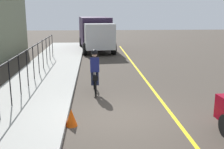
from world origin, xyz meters
The scene contains 7 objects.
ground_plane centered at (0.00, 0.00, 0.00)m, with size 80.00×80.00×0.00m, color #413931.
lane_line_centre centered at (0.00, -1.60, 0.00)m, with size 36.00×0.12×0.01m, color yellow.
sidewalk centered at (0.00, 3.40, 0.07)m, with size 40.00×3.20×0.15m, color #9A9A94.
iron_fence centered at (1.00, 3.80, 1.27)m, with size 20.35×0.04×1.60m.
cyclist_lead centered at (2.77, 0.91, 0.91)m, with size 1.71×0.37×1.83m.
box_truck_background centered at (15.38, 0.73, 1.55)m, with size 6.91×3.09×2.78m.
traffic_cone_near centered at (-0.52, 1.64, 0.27)m, with size 0.36×0.36×0.53m, color #EC4F0B.
Camera 1 is at (-8.23, 0.97, 3.37)m, focal length 44.13 mm.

